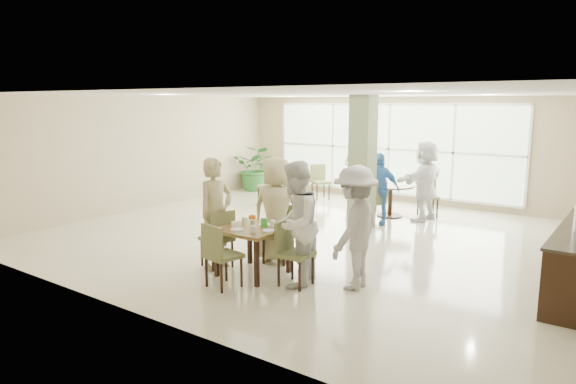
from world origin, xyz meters
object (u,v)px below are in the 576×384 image
Objects in this scene: main_table at (253,233)px; teen_left at (216,214)px; teen_right at (295,224)px; potted_plant at (256,168)px; teen_standing at (355,228)px; teen_far at (277,210)px; adult_standing at (353,173)px; round_table_left at (289,179)px; adult_b at (425,181)px; round_table_right at (390,192)px; adult_a at (378,189)px.

teen_left is (-0.70, -0.08, 0.24)m from main_table.
potted_plant is at bearing -153.47° from teen_right.
main_table is 0.53× the size of teen_left.
teen_standing is at bearing 100.53° from teen_right.
teen_far is 0.99× the size of teen_standing.
round_table_left is at bearing 33.81° from adult_standing.
adult_standing is at bearing -106.09° from adult_b.
teen_right is at bearing -81.14° from teen_left.
main_table is 6.36m from round_table_left.
main_table is 0.87× the size of round_table_right.
teen_right reaches higher than teen_far.
adult_standing is (-2.42, 1.09, -0.13)m from adult_b.
adult_standing is at bearing 25.69° from round_table_left.
adult_standing is at bearing -87.33° from teen_far.
adult_b is (-0.01, 5.13, -0.01)m from teen_right.
adult_b is at bearing -175.11° from teen_standing.
teen_right is at bearing 1.07° from main_table.
teen_right is 6.68m from adult_standing.
teen_standing reaches higher than potted_plant.
teen_far is at bearing -56.73° from round_table_left.
round_table_right is 2.00m from adult_standing.
teen_far reaches higher than adult_standing.
round_table_right is at bearing 90.22° from main_table.
potted_plant is at bearing 168.69° from round_table_right.
teen_left is at bearing -55.72° from potted_plant.
main_table is 0.52× the size of adult_b.
potted_plant is 5.30m from adult_a.
adult_standing reaches higher than round_table_right.
adult_standing reaches higher than round_table_left.
round_table_left and round_table_right have the same top height.
round_table_right is (-0.02, 5.09, -0.08)m from main_table.
round_table_left is 3.54m from adult_a.
adult_standing is (-3.19, 5.83, -0.11)m from teen_standing.
teen_right reaches higher than round_table_left.
teen_standing is (1.57, -4.68, 0.32)m from round_table_right.
adult_standing is at bearing 121.24° from adult_a.
potted_plant is (-1.67, 0.58, 0.13)m from round_table_left.
adult_standing is at bearing -175.29° from teen_right.
round_table_left is 6.11m from teen_left.
potted_plant is at bearing 11.26° from adult_standing.
teen_standing is 1.13× the size of adult_a.
teen_left reaches higher than teen_far.
adult_a is 1.18m from adult_b.
teen_standing is (1.66, -0.36, 0.01)m from teen_far.
adult_b is (0.89, 4.38, 0.02)m from teen_far.
adult_b is at bearing -4.82° from round_table_left.
potted_plant is (-4.86, 0.97, 0.11)m from round_table_right.
adult_a is (0.78, 4.28, -0.11)m from teen_left.
teen_left is at bearing -65.69° from round_table_left.
round_table_left is at bearing 172.90° from round_table_right.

